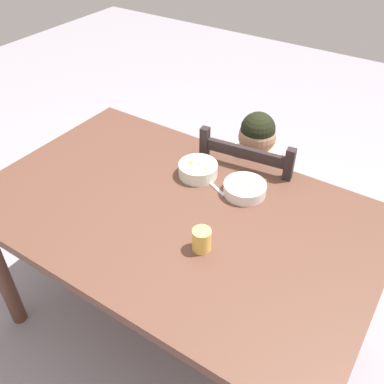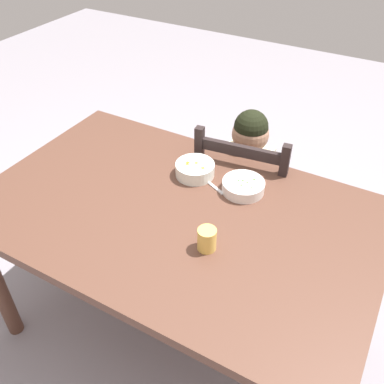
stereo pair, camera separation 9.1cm
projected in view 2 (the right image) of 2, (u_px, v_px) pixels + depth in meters
The scene contains 8 objects.
ground_plane at pixel (179, 326), 2.11m from camera, with size 8.00×8.00×0.00m, color gray.
dining_table at pixel (176, 227), 1.68m from camera, with size 1.54×0.96×0.77m.
dining_chair at pixel (243, 203), 2.16m from camera, with size 0.47×0.47×0.91m.
child_figure at pixel (244, 174), 2.04m from camera, with size 0.32×0.31×0.95m.
bowl_of_peas at pixel (243, 186), 1.70m from camera, with size 0.17×0.17×0.05m.
bowl_of_carrots at pixel (195, 169), 1.78m from camera, with size 0.16×0.16×0.06m.
spoon at pixel (209, 182), 1.75m from camera, with size 0.13×0.08×0.01m.
drinking_cup at pixel (207, 239), 1.44m from camera, with size 0.07×0.07×0.08m, color #EFC257.
Camera 2 is at (0.66, -1.04, 1.84)m, focal length 39.79 mm.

